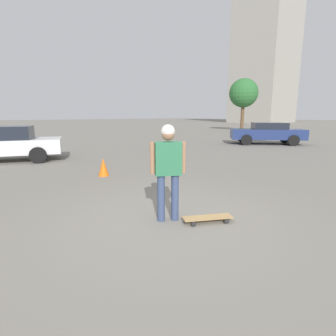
{
  "coord_description": "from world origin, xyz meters",
  "views": [
    {
      "loc": [
        -3.01,
        -3.15,
        1.82
      ],
      "look_at": [
        0.0,
        0.0,
        0.94
      ],
      "focal_mm": 28.0,
      "sensor_mm": 36.0,
      "label": 1
    }
  ],
  "objects": [
    {
      "name": "car_parked_near",
      "position": [
        -0.59,
        8.85,
        0.72
      ],
      "size": [
        4.63,
        3.34,
        1.4
      ],
      "rotation": [
        0.0,
        0.0,
        2.72
      ],
      "color": "silver",
      "rests_on": "ground_plane"
    },
    {
      "name": "ground_plane",
      "position": [
        0.0,
        0.0,
        0.0
      ],
      "size": [
        220.0,
        220.0,
        0.0
      ],
      "primitive_type": "plane",
      "color": "gray"
    },
    {
      "name": "traffic_cone",
      "position": [
        0.97,
        3.87,
        0.27
      ],
      "size": [
        0.32,
        0.32,
        0.54
      ],
      "color": "orange",
      "rests_on": "ground_plane"
    },
    {
      "name": "car_parked_far",
      "position": [
        13.2,
        4.65,
        0.73
      ],
      "size": [
        4.17,
        4.59,
        1.36
      ],
      "rotation": [
        0.0,
        0.0,
        2.24
      ],
      "color": "navy",
      "rests_on": "ground_plane"
    },
    {
      "name": "skateboard",
      "position": [
        0.44,
        -0.54,
        0.07
      ],
      "size": [
        0.86,
        0.66,
        0.09
      ],
      "rotation": [
        0.0,
        0.0,
        2.58
      ],
      "color": "tan",
      "rests_on": "ground_plane"
    },
    {
      "name": "tree_distant",
      "position": [
        25.36,
        13.73,
        4.34
      ],
      "size": [
        3.33,
        3.33,
        6.05
      ],
      "color": "brown",
      "rests_on": "ground_plane"
    },
    {
      "name": "person",
      "position": [
        0.0,
        0.0,
        1.02
      ],
      "size": [
        0.53,
        0.41,
        1.67
      ],
      "rotation": [
        0.0,
        0.0,
        -0.59
      ],
      "color": "#38476B",
      "rests_on": "ground_plane"
    },
    {
      "name": "building_block_distant",
      "position": [
        62.56,
        30.28,
        19.76
      ],
      "size": [
        14.51,
        11.78,
        39.51
      ],
      "color": "#9E998E",
      "rests_on": "ground_plane"
    }
  ]
}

